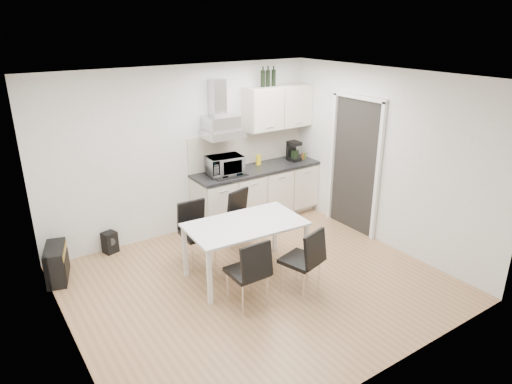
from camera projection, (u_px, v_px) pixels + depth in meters
ground at (257, 283)px, 5.93m from camera, size 4.50×4.50×0.00m
wall_back at (184, 152)px, 7.02m from camera, size 4.50×0.10×2.60m
wall_front at (387, 256)px, 3.92m from camera, size 4.50×0.10×2.60m
wall_left at (59, 236)px, 4.29m from camera, size 0.10×4.00×2.60m
wall_right at (385, 159)px, 6.64m from camera, size 0.10×4.00×2.60m
ceiling at (257, 78)px, 5.01m from camera, size 4.50×4.50×0.00m
doorway at (354, 167)px, 7.14m from camera, size 0.08×1.04×2.10m
kitchenette at (257, 172)px, 7.60m from camera, size 2.22×0.64×2.52m
dining_table at (245, 228)px, 5.89m from camera, size 1.55×0.95×0.75m
chair_far_left at (198, 235)px, 6.26m from camera, size 0.46×0.52×0.88m
chair_far_right at (248, 221)px, 6.69m from camera, size 0.56×0.60×0.88m
chair_near_left at (247, 272)px, 5.32m from camera, size 0.44×0.50×0.88m
chair_near_right at (301, 261)px, 5.58m from camera, size 0.56×0.60×0.88m
guitar_amp at (57, 263)px, 5.93m from camera, size 0.40×0.61×0.47m
floor_speaker at (110, 242)px, 6.66m from camera, size 0.23×0.22×0.32m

